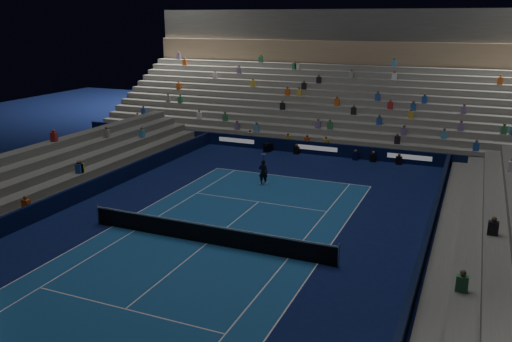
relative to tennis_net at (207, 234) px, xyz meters
name	(u,v)px	position (x,y,z in m)	size (l,w,h in m)	color
ground	(207,244)	(0.00, 0.00, -0.50)	(90.00, 90.00, 0.00)	#0B1444
court_surface	(207,243)	(0.00, 0.00, -0.50)	(10.97, 23.77, 0.01)	navy
sponsor_barrier_far	(318,148)	(0.00, 18.50, 0.00)	(44.00, 0.25, 1.00)	black
sponsor_barrier_east	(418,271)	(9.70, 0.00, 0.00)	(0.25, 37.00, 1.00)	black
sponsor_barrier_west	(49,206)	(-9.70, 0.00, 0.00)	(0.25, 37.00, 1.00)	black
grandstand_main	(348,96)	(0.00, 27.90, 2.87)	(44.00, 15.20, 11.20)	slate
grandstand_west	(1,191)	(-13.17, 0.00, 0.41)	(5.00, 37.00, 2.50)	slate
tennis_net	(207,234)	(0.00, 0.00, 0.00)	(12.90, 0.10, 1.10)	#B2B2B7
tennis_player	(263,172)	(-1.04, 9.65, 0.32)	(0.60, 0.39, 1.65)	black
broadcast_camera	(268,147)	(-4.00, 17.89, -0.16)	(0.63, 1.03, 0.67)	black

